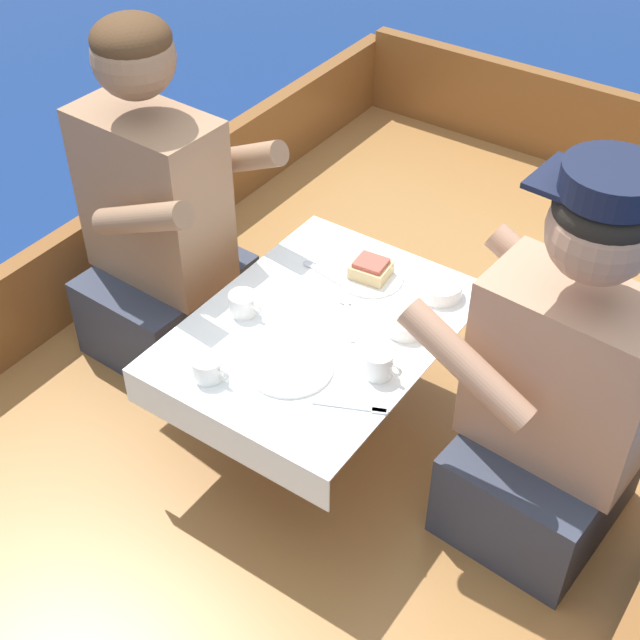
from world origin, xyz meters
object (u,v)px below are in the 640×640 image
Objects in this scene: sandwich at (371,269)px; coffee_cup_port at (243,303)px; person_port at (159,225)px; coffee_cup_starboard at (208,368)px; person_starboard at (558,395)px; coffee_cup_center at (379,363)px.

coffee_cup_port is (-0.19, -0.30, -0.00)m from sandwich.
person_port reaches higher than coffee_cup_starboard.
coffee_cup_starboard is at bearing -34.57° from person_port.
person_starboard reaches higher than sandwich.
sandwich is 0.37m from coffee_cup_center.
person_starboard is 9.52× the size of sandwich.
coffee_cup_center is at bearing -55.18° from sandwich.
person_port is 0.82m from coffee_cup_center.
coffee_cup_center is at bearing 35.90° from coffee_cup_starboard.
sandwich is 0.36m from coffee_cup_port.
coffee_cup_center is (0.21, -0.30, 0.00)m from sandwich.
coffee_cup_center reaches higher than coffee_cup_port.
coffee_cup_center is at bearing 24.89° from person_starboard.
coffee_cup_center reaches higher than sandwich.
person_starboard is 0.61m from sandwich.
person_port is at bearing 5.16° from person_starboard.
person_port reaches higher than coffee_cup_port.
coffee_cup_starboard is (-0.71, -0.38, -0.00)m from person_starboard.
person_starboard is 10.24× the size of coffee_cup_port.
coffee_cup_starboard is (0.08, -0.23, -0.00)m from coffee_cup_port.
person_starboard is (1.19, 0.02, -0.01)m from person_port.
person_port reaches higher than sandwich.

